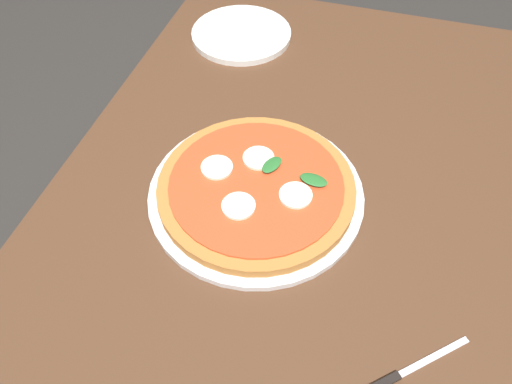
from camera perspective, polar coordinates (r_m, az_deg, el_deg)
The scene contains 5 objects.
dining_table at distance 0.86m, azimuth 0.66°, elevation -10.42°, with size 1.54×0.80×0.71m.
serving_tray at distance 0.84m, azimuth 0.00°, elevation -0.17°, with size 0.37×0.37×0.01m, color silver.
pizza at distance 0.83m, azimuth 0.03°, elevation 0.58°, with size 0.34×0.34×0.03m.
plate_white at distance 1.20m, azimuth -1.72°, elevation 17.98°, with size 0.23×0.23×0.01m, color white.
knife at distance 0.72m, azimuth 16.28°, elevation -19.90°, with size 0.13×0.14×0.01m.
Camera 1 is at (-0.40, -0.11, 1.37)m, focal length 34.23 mm.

